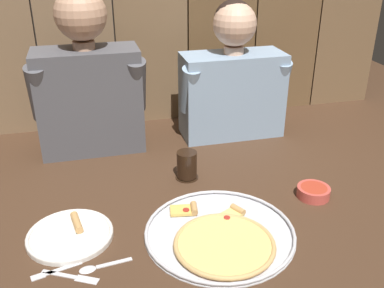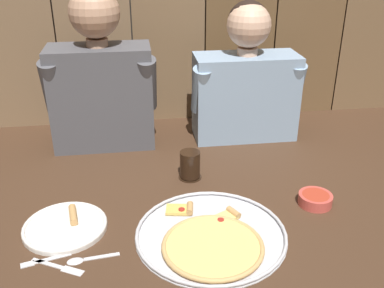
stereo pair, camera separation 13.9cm
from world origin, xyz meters
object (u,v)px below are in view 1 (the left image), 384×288
pizza_tray (221,236)px  drinking_glass (187,165)px  dinner_plate (70,235)px  diner_right (233,78)px  diner_left (87,78)px  dipping_bowl (313,191)px

pizza_tray → drinking_glass: 0.36m
dinner_plate → diner_right: 0.91m
pizza_tray → drinking_glass: (-0.01, 0.36, 0.04)m
diner_left → diner_right: diner_left is taller
drinking_glass → dinner_plate: bearing=-148.4°
pizza_tray → dinner_plate: size_ratio=1.78×
diner_right → diner_left: bearing=180.0°
drinking_glass → diner_right: diner_right is taller
drinking_glass → dipping_bowl: bearing=-30.8°
pizza_tray → diner_right: 0.77m
drinking_glass → pizza_tray: bearing=-87.9°
pizza_tray → diner_right: bearing=69.2°
pizza_tray → dipping_bowl: 0.38m
drinking_glass → diner_left: bearing=133.2°
dinner_plate → diner_left: bearing=80.3°
drinking_glass → diner_right: bearing=50.0°
pizza_tray → dipping_bowl: dipping_bowl is taller
drinking_glass → diner_right: (0.27, 0.32, 0.20)m
dinner_plate → diner_right: bearing=40.3°
diner_left → diner_right: bearing=-0.0°
dipping_bowl → diner_right: size_ratio=0.19×
diner_left → diner_right: 0.58m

